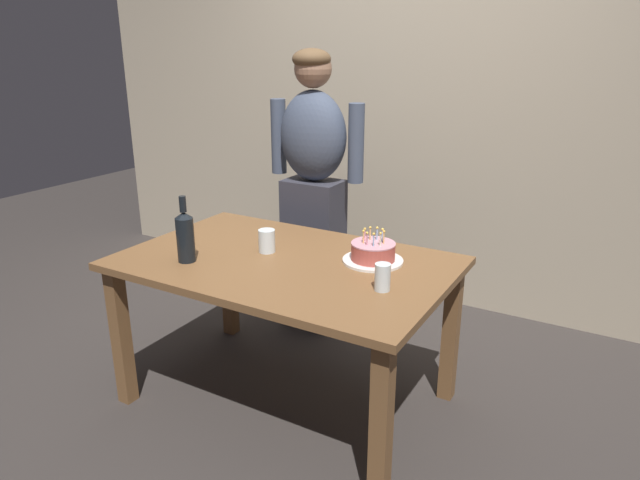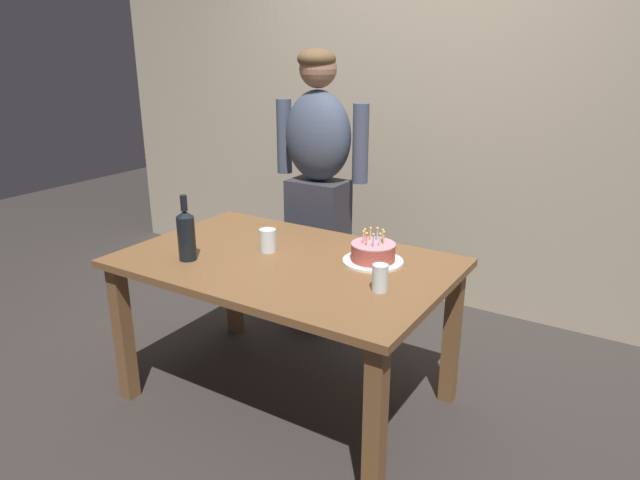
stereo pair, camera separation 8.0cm
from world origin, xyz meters
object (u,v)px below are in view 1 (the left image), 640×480
Objects in this scene: water_glass_far at (383,277)px; wine_bottle at (185,235)px; water_glass_near at (267,241)px; person_man_bearded at (313,188)px; birthday_cake at (373,253)px.

wine_bottle is (-0.91, -0.15, 0.07)m from water_glass_far.
wine_bottle reaches higher than water_glass_near.
water_glass_far is (0.66, -0.14, 0.00)m from water_glass_near.
person_man_bearded is at bearing 86.27° from wine_bottle.
birthday_cake is 0.17× the size of person_man_bearded.
water_glass_far is at bearing -58.27° from birthday_cake.
person_man_bearded reaches higher than wine_bottle.
wine_bottle is at bearing -170.81° from water_glass_far.
water_glass_far is at bearing 133.73° from person_man_bearded.
birthday_cake is at bearing 137.88° from person_man_bearded.
wine_bottle is 0.18× the size of person_man_bearded.
water_glass_far reaches higher than water_glass_near.
water_glass_near is at bearing 103.61° from person_man_bearded.
water_glass_near is 0.38m from wine_bottle.
birthday_cake is 0.32m from water_glass_far.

